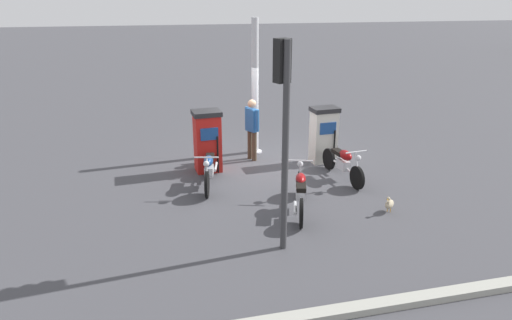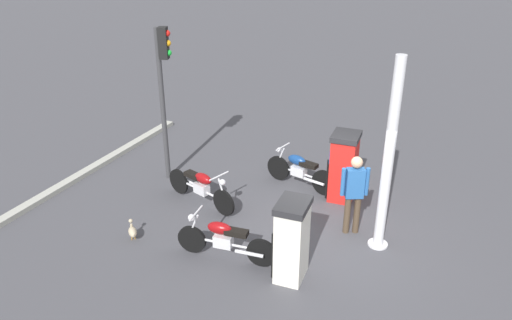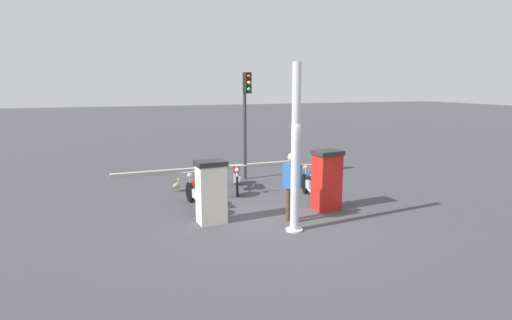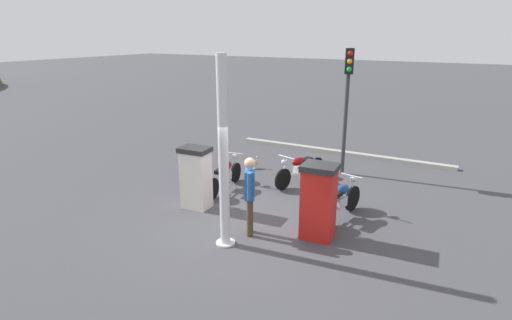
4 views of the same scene
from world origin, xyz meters
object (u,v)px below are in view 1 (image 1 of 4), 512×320
at_px(motorcycle_extra, 300,190).
at_px(fuel_pump_far, 324,135).
at_px(roadside_traffic_light, 284,112).
at_px(canopy_support_pole, 255,90).
at_px(fuel_pump_near, 207,141).
at_px(motorcycle_near_pump, 209,169).
at_px(motorcycle_far_pump, 343,163).
at_px(wandering_duck, 389,204).
at_px(attendant_person, 252,125).

bearing_deg(motorcycle_extra, fuel_pump_far, 151.15).
distance_m(roadside_traffic_light, canopy_support_pole, 5.55).
xyz_separation_m(fuel_pump_near, roadside_traffic_light, (4.23, 0.84, 1.75)).
height_order(fuel_pump_near, canopy_support_pole, canopy_support_pole).
height_order(motorcycle_near_pump, motorcycle_extra, motorcycle_near_pump).
relative_size(motorcycle_near_pump, roadside_traffic_light, 0.51).
relative_size(fuel_pump_far, motorcycle_near_pump, 0.81).
bearing_deg(fuel_pump_near, motorcycle_far_pump, 67.48).
bearing_deg(motorcycle_far_pump, canopy_support_pole, -146.32).
relative_size(motorcycle_near_pump, motorcycle_far_pump, 0.96).
relative_size(fuel_pump_near, wandering_duck, 4.02).
bearing_deg(wandering_duck, canopy_support_pole, -156.80).
relative_size(motorcycle_far_pump, roadside_traffic_light, 0.53).
height_order(fuel_pump_far, motorcycle_extra, fuel_pump_far).
relative_size(attendant_person, wandering_duck, 4.27).
bearing_deg(canopy_support_pole, roadside_traffic_light, -7.35).
height_order(fuel_pump_near, motorcycle_far_pump, fuel_pump_near).
bearing_deg(attendant_person, motorcycle_near_pump, -39.94).
height_order(attendant_person, roadside_traffic_light, roadside_traffic_light).
bearing_deg(wandering_duck, roadside_traffic_light, -71.68).
xyz_separation_m(motorcycle_far_pump, motorcycle_extra, (1.48, -1.60, 0.02)).
bearing_deg(roadside_traffic_light, fuel_pump_near, -168.78).
bearing_deg(fuel_pump_far, attendant_person, -107.46).
xyz_separation_m(fuel_pump_far, attendant_person, (-0.60, -1.89, 0.21)).
bearing_deg(wandering_duck, motorcycle_near_pump, -121.90).
height_order(wandering_duck, roadside_traffic_light, roadside_traffic_light).
height_order(motorcycle_far_pump, motorcycle_extra, motorcycle_extra).
xyz_separation_m(fuel_pump_far, motorcycle_far_pump, (1.35, 0.04, -0.35)).
relative_size(roadside_traffic_light, canopy_support_pole, 0.98).
distance_m(fuel_pump_far, motorcycle_far_pump, 1.40).
height_order(motorcycle_far_pump, roadside_traffic_light, roadside_traffic_light).
relative_size(motorcycle_far_pump, canopy_support_pole, 0.52).
distance_m(wandering_duck, roadside_traffic_light, 3.68).
height_order(motorcycle_extra, wandering_duck, motorcycle_extra).
xyz_separation_m(motorcycle_extra, roadside_traffic_light, (1.40, -0.81, 2.12)).
height_order(fuel_pump_far, wandering_duck, fuel_pump_far).
xyz_separation_m(fuel_pump_far, wandering_duck, (3.35, 0.29, -0.60)).
xyz_separation_m(motorcycle_near_pump, motorcycle_far_pump, (0.24, 3.36, -0.02)).
distance_m(fuel_pump_far, attendant_person, 2.00).
height_order(fuel_pump_far, motorcycle_near_pump, fuel_pump_far).
distance_m(motorcycle_far_pump, attendant_person, 2.80).
distance_m(fuel_pump_near, canopy_support_pole, 2.22).
xyz_separation_m(fuel_pump_near, attendant_person, (-0.60, 1.32, 0.17)).
bearing_deg(fuel_pump_near, wandering_duck, 46.27).
bearing_deg(motorcycle_extra, wandering_duck, 74.23).
bearing_deg(motorcycle_near_pump, canopy_support_pole, 144.70).
bearing_deg(fuel_pump_near, motorcycle_extra, 30.32).
height_order(fuel_pump_near, attendant_person, attendant_person).
xyz_separation_m(fuel_pump_far, roadside_traffic_light, (4.23, -2.37, 1.79)).
bearing_deg(motorcycle_extra, motorcycle_near_pump, -134.41).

